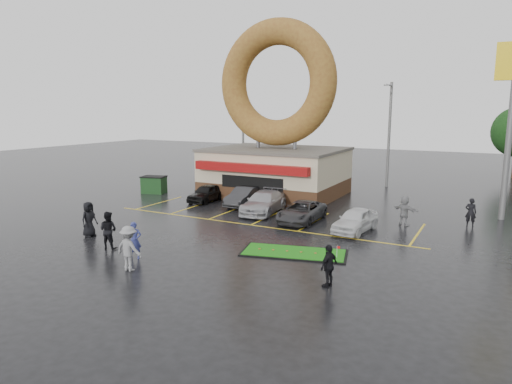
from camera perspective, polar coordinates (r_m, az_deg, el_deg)
The scene contains 18 objects.
ground at distance 24.09m, azimuth -4.58°, elevation -5.91°, with size 120.00×120.00×0.00m, color black.
donut_shop at distance 36.02m, azimuth 2.51°, elevation 6.71°, with size 10.20×8.70×13.50m.
streetlight_left at distance 45.40m, azimuth -1.68°, elevation 7.85°, with size 0.40×2.21×9.00m.
streetlight_mid at distance 41.29m, azimuth 16.29°, elevation 7.21°, with size 0.40×2.21×9.00m.
car_black at distance 33.83m, azimuth -6.23°, elevation -0.12°, with size 1.48×3.69×1.26m, color black.
car_dgrey at distance 32.14m, azimuth -1.46°, elevation -0.57°, with size 1.39×3.99×1.32m, color #29292B.
car_silver at distance 29.96m, azimuth 0.98°, elevation -1.28°, with size 1.97×4.84×1.40m, color #AAAAAF.
car_grey at distance 27.76m, azimuth 5.72°, elevation -2.46°, with size 2.01×4.36×1.21m, color #323234.
car_white at distance 25.95m, azimuth 12.33°, elevation -3.44°, with size 1.54×3.83×1.31m, color silver.
person_blue at distance 21.48m, azimuth -14.95°, elevation -5.89°, with size 0.62×0.41×1.70m, color navy.
person_blackjkt at distance 23.37m, azimuth -17.99°, elevation -4.55°, with size 0.90×0.70×1.85m, color black.
person_hoodie at distance 19.98m, azimuth -15.60°, elevation -6.80°, with size 1.24×0.72×1.93m, color gray.
person_bystander at distance 25.90m, azimuth -20.16°, elevation -3.21°, with size 0.92×0.60×1.89m, color black.
person_cameraman at distance 17.79m, azimuth 9.10°, elevation -9.10°, with size 0.98×0.41×1.68m, color black.
person_walker_near at distance 28.08m, azimuth 18.07°, elevation -2.22°, with size 1.62×0.52×1.75m, color gray.
person_walker_far at distance 29.17m, azimuth 25.26°, elevation -2.31°, with size 0.61×0.40×1.68m, color black.
dumpster at distance 37.96m, azimuth -12.64°, elevation 0.85°, with size 1.80×1.20×1.30m, color #163A17.
putting_green at distance 21.80m, azimuth 4.78°, elevation -7.55°, with size 5.31×3.26×0.62m.
Camera 1 is at (12.58, -19.42, 6.70)m, focal length 32.00 mm.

